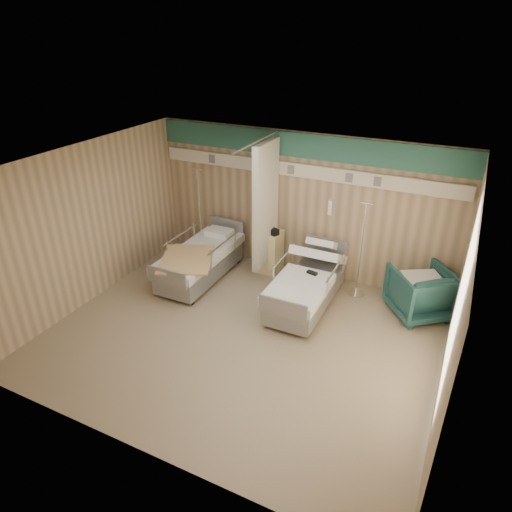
{
  "coord_description": "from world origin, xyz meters",
  "views": [
    {
      "loc": [
        2.81,
        -5.28,
        4.56
      ],
      "look_at": [
        -0.04,
        0.6,
        1.17
      ],
      "focal_mm": 32.0,
      "sensor_mm": 36.0,
      "label": 1
    }
  ],
  "objects_px": {
    "visitor_armchair": "(421,292)",
    "bedside_cabinet": "(268,251)",
    "bed_right": "(306,290)",
    "iv_stand_left": "(201,240)",
    "iv_stand_right": "(358,276)",
    "bed_left": "(200,264)"
  },
  "relations": [
    {
      "from": "bed_left",
      "to": "bedside_cabinet",
      "type": "relative_size",
      "value": 2.54
    },
    {
      "from": "bed_right",
      "to": "bed_left",
      "type": "relative_size",
      "value": 1.0
    },
    {
      "from": "bed_left",
      "to": "bedside_cabinet",
      "type": "height_order",
      "value": "bedside_cabinet"
    },
    {
      "from": "iv_stand_left",
      "to": "iv_stand_right",
      "type": "bearing_deg",
      "value": -0.88
    },
    {
      "from": "visitor_armchair",
      "to": "iv_stand_right",
      "type": "relative_size",
      "value": 0.52
    },
    {
      "from": "bed_right",
      "to": "iv_stand_left",
      "type": "bearing_deg",
      "value": 162.93
    },
    {
      "from": "bedside_cabinet",
      "to": "visitor_armchair",
      "type": "bearing_deg",
      "value": -5.71
    },
    {
      "from": "bedside_cabinet",
      "to": "bed_left",
      "type": "bearing_deg",
      "value": -139.4
    },
    {
      "from": "visitor_armchair",
      "to": "iv_stand_right",
      "type": "height_order",
      "value": "iv_stand_right"
    },
    {
      "from": "visitor_armchair",
      "to": "bedside_cabinet",
      "type": "bearing_deg",
      "value": -43.65
    },
    {
      "from": "bed_right",
      "to": "visitor_armchair",
      "type": "bearing_deg",
      "value": 17.97
    },
    {
      "from": "bed_left",
      "to": "iv_stand_left",
      "type": "xyz_separation_m",
      "value": [
        -0.48,
        0.82,
        0.08
      ]
    },
    {
      "from": "bed_right",
      "to": "bedside_cabinet",
      "type": "relative_size",
      "value": 2.54
    },
    {
      "from": "bed_right",
      "to": "iv_stand_left",
      "type": "height_order",
      "value": "iv_stand_left"
    },
    {
      "from": "bedside_cabinet",
      "to": "iv_stand_right",
      "type": "relative_size",
      "value": 0.47
    },
    {
      "from": "bed_right",
      "to": "iv_stand_left",
      "type": "xyz_separation_m",
      "value": [
        -2.68,
        0.82,
        0.08
      ]
    },
    {
      "from": "iv_stand_right",
      "to": "iv_stand_left",
      "type": "bearing_deg",
      "value": 179.12
    },
    {
      "from": "bedside_cabinet",
      "to": "visitor_armchair",
      "type": "height_order",
      "value": "visitor_armchair"
    },
    {
      "from": "iv_stand_left",
      "to": "bed_right",
      "type": "bearing_deg",
      "value": -17.07
    },
    {
      "from": "bed_right",
      "to": "bed_left",
      "type": "xyz_separation_m",
      "value": [
        -2.2,
        0.0,
        0.0
      ]
    },
    {
      "from": "bed_right",
      "to": "iv_stand_left",
      "type": "distance_m",
      "value": 2.8
    },
    {
      "from": "bed_right",
      "to": "iv_stand_left",
      "type": "relative_size",
      "value": 1.11
    }
  ]
}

